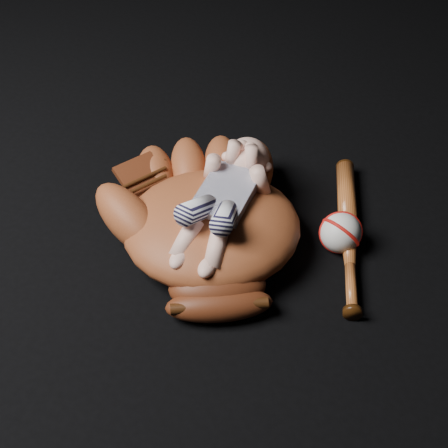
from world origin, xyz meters
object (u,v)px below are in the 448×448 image
object	(u,v)px
newborn_baby	(221,200)
baseball	(341,232)
baseball_bat	(348,233)
baseball_glove	(212,220)

from	to	relation	value
newborn_baby	baseball	world-z (taller)	newborn_baby
baseball_bat	baseball	bearing A→B (deg)	-119.77
baseball_bat	baseball	distance (m)	0.04
baseball_bat	baseball	world-z (taller)	baseball
baseball_glove	baseball_bat	world-z (taller)	baseball_glove
baseball_glove	baseball_bat	xyz separation A→B (m)	(0.25, 0.10, -0.06)
baseball_glove	baseball_bat	size ratio (longest dim) A/B	1.17
baseball_glove	baseball_bat	bearing A→B (deg)	-0.52
baseball_glove	newborn_baby	xyz separation A→B (m)	(0.02, 0.01, 0.05)
baseball_bat	baseball_glove	bearing A→B (deg)	-158.29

